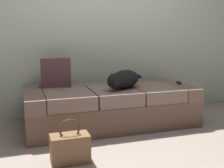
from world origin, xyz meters
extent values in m
plane|color=#A59385|center=(0.00, 0.00, 0.00)|extent=(10.00, 10.00, 0.00)
cube|color=silver|center=(0.00, 1.54, 1.40)|extent=(6.40, 0.10, 2.80)
cube|color=brown|center=(0.00, 0.95, 0.15)|extent=(1.95, 0.87, 0.30)
cube|color=#7F6456|center=(-0.87, 0.95, 0.37)|extent=(0.20, 0.87, 0.15)
cube|color=#7F6456|center=(0.87, 0.95, 0.37)|extent=(0.20, 0.87, 0.15)
cube|color=#7F6456|center=(0.00, 1.29, 0.37)|extent=(1.55, 0.20, 0.15)
cube|color=gray|center=(-0.52, 0.85, 0.37)|extent=(0.50, 0.65, 0.15)
cube|color=gray|center=(0.00, 0.85, 0.37)|extent=(0.50, 0.65, 0.15)
cube|color=gray|center=(0.52, 0.85, 0.37)|extent=(0.50, 0.65, 0.15)
ellipsoid|color=black|center=(0.15, 0.89, 0.55)|extent=(0.52, 0.49, 0.21)
sphere|color=black|center=(-0.02, 0.75, 0.56)|extent=(0.17, 0.17, 0.17)
ellipsoid|color=black|center=(-0.08, 0.70, 0.55)|extent=(0.12, 0.11, 0.06)
cone|color=black|center=(0.01, 0.72, 0.62)|extent=(0.04, 0.04, 0.05)
cone|color=black|center=(-0.05, 0.79, 0.62)|extent=(0.04, 0.04, 0.05)
ellipsoid|color=black|center=(0.34, 0.98, 0.56)|extent=(0.08, 0.18, 0.05)
cube|color=black|center=(0.90, 0.94, 0.46)|extent=(0.10, 0.16, 0.02)
cube|color=brown|center=(-0.60, 1.19, 0.62)|extent=(0.35, 0.16, 0.34)
cube|color=brown|center=(-0.63, 0.11, 0.12)|extent=(0.32, 0.18, 0.24)
torus|color=brown|center=(-0.63, 0.11, 0.29)|extent=(0.18, 0.02, 0.18)
camera|label=1|loc=(-0.97, -2.06, 1.06)|focal=44.32mm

